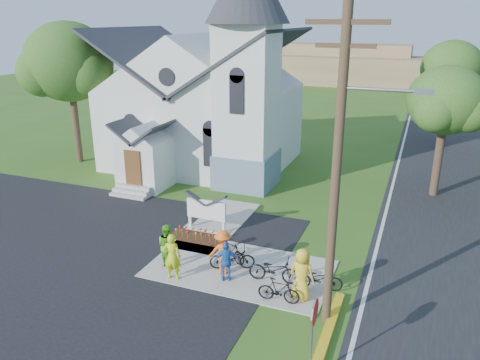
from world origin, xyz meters
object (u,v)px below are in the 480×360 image
at_px(cyclist_0, 172,256).
at_px(bike_4, 319,278).
at_px(utility_pole, 339,161).
at_px(church_sign, 206,210).
at_px(cyclist_4, 302,274).
at_px(bike_1, 231,251).
at_px(bike_3, 279,290).
at_px(stop_sign, 314,322).
at_px(bike_0, 232,258).
at_px(cyclist_1, 167,245).
at_px(bike_2, 274,270).
at_px(cyclist_3, 223,252).
at_px(cyclist_2, 226,261).

distance_m(cyclist_0, bike_4, 5.39).
bearing_deg(utility_pole, church_sign, 144.40).
height_order(utility_pole, cyclist_4, utility_pole).
height_order(bike_1, bike_3, bike_1).
distance_m(stop_sign, bike_0, 6.33).
bearing_deg(bike_1, cyclist_4, -93.28).
bearing_deg(stop_sign, bike_1, 131.36).
xyz_separation_m(church_sign, cyclist_1, (-0.00, -3.53, -0.10)).
distance_m(bike_2, cyclist_3, 2.02).
bearing_deg(bike_3, bike_0, 54.42).
relative_size(stop_sign, cyclist_4, 1.31).
relative_size(church_sign, cyclist_2, 1.40).
relative_size(bike_0, cyclist_1, 1.00).
distance_m(bike_1, cyclist_4, 3.67).
relative_size(stop_sign, cyclist_2, 1.58).
distance_m(cyclist_2, cyclist_4, 2.88).
height_order(cyclist_0, bike_0, cyclist_0).
bearing_deg(bike_4, cyclist_0, 93.56).
bearing_deg(bike_4, bike_1, 68.69).
height_order(utility_pole, cyclist_3, utility_pole).
height_order(cyclist_0, bike_2, cyclist_0).
xyz_separation_m(utility_pole, cyclist_0, (-5.91, 0.40, -4.44)).
height_order(stop_sign, cyclist_4, stop_sign).
xyz_separation_m(cyclist_2, bike_4, (3.31, 0.64, -0.34)).
height_order(cyclist_3, bike_3, cyclist_3).
distance_m(stop_sign, cyclist_3, 6.09).
bearing_deg(cyclist_1, church_sign, -65.71).
bearing_deg(stop_sign, cyclist_3, 136.61).
height_order(bike_3, cyclist_4, cyclist_4).
bearing_deg(cyclist_0, bike_1, -136.92).
xyz_separation_m(bike_1, bike_3, (2.63, -2.03, -0.01)).
height_order(cyclist_1, bike_1, cyclist_1).
distance_m(cyclist_3, cyclist_4, 3.24).
height_order(cyclist_2, cyclist_3, cyclist_3).
xyz_separation_m(utility_pole, bike_2, (-2.34, 1.56, -4.86)).
distance_m(cyclist_0, bike_3, 4.16).
relative_size(cyclist_1, cyclist_4, 0.92).
distance_m(stop_sign, bike_3, 3.81).
xyz_separation_m(stop_sign, cyclist_0, (-5.98, 3.10, -0.82)).
bearing_deg(cyclist_2, church_sign, -79.98).
height_order(bike_0, cyclist_2, cyclist_2).
bearing_deg(bike_0, cyclist_1, 83.31).
relative_size(bike_1, cyclist_3, 0.86).
bearing_deg(cyclist_3, bike_2, 168.23).
bearing_deg(cyclist_1, bike_1, -126.00).
height_order(bike_1, cyclist_4, cyclist_4).
bearing_deg(bike_0, bike_2, -122.46).
xyz_separation_m(cyclist_0, bike_1, (1.50, 2.00, -0.45)).
height_order(cyclist_0, bike_1, cyclist_0).
bearing_deg(bike_3, bike_1, 49.42).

